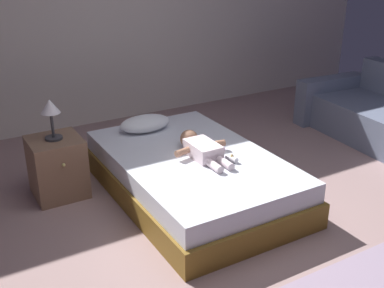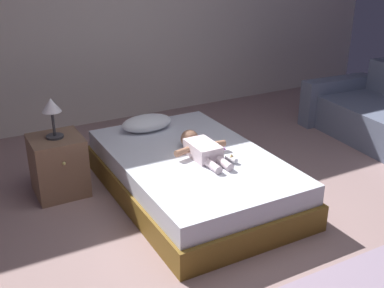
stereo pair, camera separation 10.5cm
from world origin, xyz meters
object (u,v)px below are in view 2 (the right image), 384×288
object	(u,v)px
bed	(192,175)
baby	(201,148)
pillow	(147,123)
lamp	(52,109)
nightstand	(58,165)
baby_bottle	(231,159)
toothbrush	(221,146)

from	to	relation	value
bed	baby	size ratio (longest dim) A/B	3.04
bed	pillow	distance (m)	0.78
baby	lamp	distance (m)	1.30
pillow	nightstand	distance (m)	0.93
lamp	baby_bottle	xyz separation A→B (m)	(1.23, -0.88, -0.37)
toothbrush	baby	bearing A→B (deg)	-162.53
lamp	baby_bottle	distance (m)	1.56
pillow	nightstand	xyz separation A→B (m)	(-0.91, -0.12, -0.20)
lamp	baby_bottle	world-z (taller)	lamp
lamp	nightstand	bearing A→B (deg)	-90.00
baby	nightstand	bearing A→B (deg)	149.26
pillow	baby_bottle	size ratio (longest dim) A/B	4.23
lamp	pillow	bearing A→B (deg)	7.52
nightstand	lamp	world-z (taller)	lamp
bed	nightstand	world-z (taller)	nightstand
toothbrush	baby_bottle	distance (m)	0.33
pillow	bed	bearing A→B (deg)	-81.42
pillow	lamp	bearing A→B (deg)	-172.48
toothbrush	lamp	size ratio (longest dim) A/B	0.45
bed	pillow	bearing A→B (deg)	98.58
pillow	lamp	world-z (taller)	lamp
pillow	toothbrush	distance (m)	0.80
bed	nightstand	size ratio (longest dim) A/B	3.82
bed	lamp	bearing A→B (deg)	149.48
baby	baby_bottle	distance (m)	0.29
pillow	baby_bottle	world-z (taller)	pillow
baby	baby_bottle	bearing A→B (deg)	-56.68
nightstand	baby_bottle	world-z (taller)	nightstand
nightstand	baby_bottle	distance (m)	1.52
pillow	baby	size ratio (longest dim) A/B	0.75
bed	nightstand	xyz separation A→B (m)	(-1.01, 0.60, 0.08)
bed	baby	bearing A→B (deg)	-34.25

